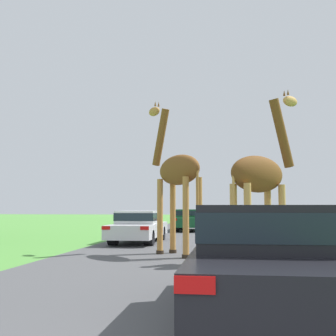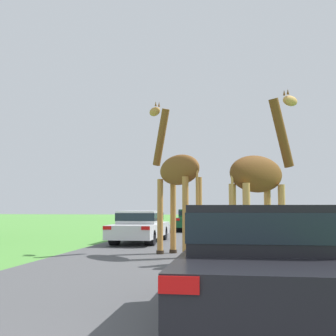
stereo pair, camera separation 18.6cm
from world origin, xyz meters
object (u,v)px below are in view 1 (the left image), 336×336
giraffe_near_road (177,176)px  car_lead_maroon (266,257)px  giraffe_companion (261,178)px  car_queue_left (190,219)px  car_queue_right (266,223)px  car_far_ahead (139,225)px

giraffe_near_road → car_lead_maroon: size_ratio=1.09×
giraffe_companion → car_queue_left: 15.15m
car_queue_right → car_lead_maroon: bearing=-95.1°
car_lead_maroon → giraffe_near_road: bearing=106.4°
car_lead_maroon → car_queue_right: car_queue_right is taller
giraffe_companion → car_queue_left: (-3.16, 14.74, -1.50)m
car_lead_maroon → giraffe_companion: bearing=86.0°
car_lead_maroon → car_queue_left: 20.38m
car_queue_right → car_far_ahead: 5.31m
car_queue_right → giraffe_companion: bearing=-95.9°
car_far_ahead → giraffe_companion: bearing=-52.2°
giraffe_companion → car_queue_right: 6.98m
giraffe_companion → car_lead_maroon: bearing=-47.2°
giraffe_companion → car_queue_right: giraffe_companion is taller
car_lead_maroon → car_far_ahead: car_lead_maroon is taller
car_lead_maroon → car_queue_right: (1.08, 12.25, 0.02)m
car_queue_right → car_queue_left: (-3.86, 7.94, -0.09)m
giraffe_near_road → car_far_ahead: giraffe_near_road is taller
giraffe_companion → giraffe_near_road: bearing=-163.9°
car_lead_maroon → car_queue_left: bearing=97.8°
car_queue_left → giraffe_companion: bearing=-77.9°
giraffe_companion → car_lead_maroon: (-0.38, -5.45, -1.43)m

